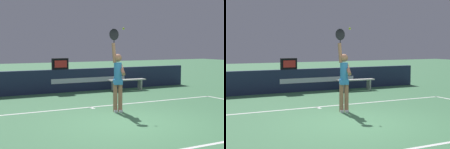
# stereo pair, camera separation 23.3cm
# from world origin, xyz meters

# --- Properties ---
(ground_plane) EXTENTS (60.00, 60.00, 0.00)m
(ground_plane) POSITION_xyz_m (0.00, 0.00, 0.00)
(ground_plane) COLOR #447F51
(court_lines) EXTENTS (10.27, 5.12, 0.00)m
(court_lines) POSITION_xyz_m (0.00, 0.15, 0.00)
(court_lines) COLOR white
(court_lines) RESTS_ON ground
(back_wall) EXTENTS (13.45, 0.23, 0.98)m
(back_wall) POSITION_xyz_m (0.00, 6.41, 0.49)
(back_wall) COLOR #212B4A
(back_wall) RESTS_ON ground
(speed_display) EXTENTS (0.69, 0.19, 0.48)m
(speed_display) POSITION_xyz_m (0.34, 6.41, 1.21)
(speed_display) COLOR black
(speed_display) RESTS_ON back_wall
(tennis_player) EXTENTS (0.48, 0.52, 2.51)m
(tennis_player) POSITION_xyz_m (0.41, 1.52, 1.04)
(tennis_player) COLOR #A97052
(tennis_player) RESTS_ON ground
(tennis_ball) EXTENTS (0.07, 0.07, 0.07)m
(tennis_ball) POSITION_xyz_m (0.60, 1.51, 2.50)
(tennis_ball) COLOR #CAE438
(courtside_bench_near) EXTENTS (1.75, 0.47, 0.49)m
(courtside_bench_near) POSITION_xyz_m (3.16, 5.65, 0.38)
(courtside_bench_near) COLOR #B9B9AF
(courtside_bench_near) RESTS_ON ground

